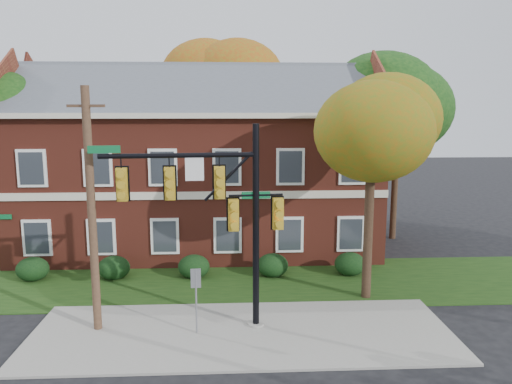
{
  "coord_description": "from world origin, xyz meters",
  "views": [
    {
      "loc": [
        -0.33,
        -14.62,
        7.45
      ],
      "look_at": [
        0.57,
        3.0,
        4.47
      ],
      "focal_mm": 35.0,
      "sensor_mm": 36.0,
      "label": 1
    }
  ],
  "objects_px": {
    "tree_near_right": "(379,129)",
    "tree_far_rear": "(225,87)",
    "hedge_far_left": "(33,269)",
    "tree_left_rear": "(0,124)",
    "traffic_signal": "(218,205)",
    "utility_pole": "(92,211)",
    "apartment_building": "(199,155)",
    "hedge_left": "(114,268)",
    "hedge_far_right": "(350,264)",
    "tree_right_rear": "(406,96)",
    "sign_post": "(196,290)",
    "hedge_center": "(194,266)",
    "hedge_right": "(273,265)"
  },
  "relations": [
    {
      "from": "hedge_far_right",
      "to": "sign_post",
      "type": "relative_size",
      "value": 0.61
    },
    {
      "from": "tree_right_rear",
      "to": "traffic_signal",
      "type": "relative_size",
      "value": 1.53
    },
    {
      "from": "hedge_center",
      "to": "tree_left_rear",
      "type": "distance_m",
      "value": 12.23
    },
    {
      "from": "hedge_far_left",
      "to": "apartment_building",
      "type": "bearing_deg",
      "value": 36.89
    },
    {
      "from": "apartment_building",
      "to": "hedge_right",
      "type": "height_order",
      "value": "apartment_building"
    },
    {
      "from": "apartment_building",
      "to": "hedge_far_right",
      "type": "xyz_separation_m",
      "value": [
        7.0,
        -5.25,
        -4.46
      ]
    },
    {
      "from": "apartment_building",
      "to": "utility_pole",
      "type": "bearing_deg",
      "value": -105.4
    },
    {
      "from": "hedge_right",
      "to": "tree_far_rear",
      "type": "distance_m",
      "value": 15.66
    },
    {
      "from": "sign_post",
      "to": "traffic_signal",
      "type": "bearing_deg",
      "value": 21.75
    },
    {
      "from": "hedge_center",
      "to": "tree_right_rear",
      "type": "distance_m",
      "value": 14.94
    },
    {
      "from": "hedge_left",
      "to": "hedge_far_right",
      "type": "distance_m",
      "value": 10.5
    },
    {
      "from": "tree_far_rear",
      "to": "sign_post",
      "type": "relative_size",
      "value": 5.02
    },
    {
      "from": "hedge_left",
      "to": "sign_post",
      "type": "relative_size",
      "value": 0.61
    },
    {
      "from": "hedge_far_left",
      "to": "utility_pole",
      "type": "height_order",
      "value": "utility_pole"
    },
    {
      "from": "hedge_far_left",
      "to": "tree_left_rear",
      "type": "xyz_separation_m",
      "value": [
        -2.73,
        4.14,
        6.16
      ]
    },
    {
      "from": "tree_far_rear",
      "to": "apartment_building",
      "type": "bearing_deg",
      "value": -99.71
    },
    {
      "from": "tree_far_rear",
      "to": "utility_pole",
      "type": "relative_size",
      "value": 1.41
    },
    {
      "from": "tree_near_right",
      "to": "tree_far_rear",
      "type": "xyz_separation_m",
      "value": [
        -5.88,
        15.93,
        2.17
      ]
    },
    {
      "from": "tree_right_rear",
      "to": "sign_post",
      "type": "relative_size",
      "value": 4.63
    },
    {
      "from": "tree_far_rear",
      "to": "traffic_signal",
      "type": "distance_m",
      "value": 18.96
    },
    {
      "from": "traffic_signal",
      "to": "utility_pole",
      "type": "height_order",
      "value": "utility_pole"
    },
    {
      "from": "apartment_building",
      "to": "tree_far_rear",
      "type": "distance_m",
      "value": 8.84
    },
    {
      "from": "hedge_center",
      "to": "hedge_right",
      "type": "bearing_deg",
      "value": 0.0
    },
    {
      "from": "hedge_right",
      "to": "tree_far_rear",
      "type": "relative_size",
      "value": 0.12
    },
    {
      "from": "tree_far_rear",
      "to": "tree_near_right",
      "type": "bearing_deg",
      "value": -69.73
    },
    {
      "from": "tree_right_rear",
      "to": "sign_post",
      "type": "xyz_separation_m",
      "value": [
        -10.81,
        -11.81,
        -6.56
      ]
    },
    {
      "from": "tree_left_rear",
      "to": "traffic_signal",
      "type": "xyz_separation_m",
      "value": [
        10.98,
        -9.45,
        -2.36
      ]
    },
    {
      "from": "hedge_right",
      "to": "tree_near_right",
      "type": "xyz_separation_m",
      "value": [
        3.72,
        -2.83,
        6.14
      ]
    },
    {
      "from": "hedge_center",
      "to": "sign_post",
      "type": "bearing_deg",
      "value": -84.99
    },
    {
      "from": "utility_pole",
      "to": "tree_left_rear",
      "type": "bearing_deg",
      "value": 138.34
    },
    {
      "from": "hedge_left",
      "to": "tree_right_rear",
      "type": "distance_m",
      "value": 17.74
    },
    {
      "from": "tree_far_rear",
      "to": "sign_post",
      "type": "xyz_separation_m",
      "value": [
        -0.84,
        -18.79,
        -7.28
      ]
    },
    {
      "from": "apartment_building",
      "to": "tree_left_rear",
      "type": "relative_size",
      "value": 2.12
    },
    {
      "from": "hedge_left",
      "to": "tree_left_rear",
      "type": "xyz_separation_m",
      "value": [
        -6.23,
        4.14,
        6.16
      ]
    },
    {
      "from": "hedge_far_left",
      "to": "traffic_signal",
      "type": "distance_m",
      "value": 10.52
    },
    {
      "from": "sign_post",
      "to": "hedge_far_left",
      "type": "bearing_deg",
      "value": 137.1
    },
    {
      "from": "hedge_center",
      "to": "sign_post",
      "type": "xyz_separation_m",
      "value": [
        0.5,
        -5.7,
        1.03
      ]
    },
    {
      "from": "hedge_center",
      "to": "utility_pole",
      "type": "relative_size",
      "value": 0.17
    },
    {
      "from": "hedge_center",
      "to": "hedge_right",
      "type": "distance_m",
      "value": 3.5
    },
    {
      "from": "utility_pole",
      "to": "hedge_right",
      "type": "bearing_deg",
      "value": 51.04
    },
    {
      "from": "hedge_center",
      "to": "tree_near_right",
      "type": "height_order",
      "value": "tree_near_right"
    },
    {
      "from": "apartment_building",
      "to": "hedge_left",
      "type": "distance_m",
      "value": 7.73
    },
    {
      "from": "apartment_building",
      "to": "hedge_far_left",
      "type": "xyz_separation_m",
      "value": [
        -7.0,
        -5.25,
        -4.46
      ]
    },
    {
      "from": "hedge_far_right",
      "to": "tree_left_rear",
      "type": "distance_m",
      "value": 18.3
    },
    {
      "from": "hedge_far_left",
      "to": "tree_far_rear",
      "type": "height_order",
      "value": "tree_far_rear"
    },
    {
      "from": "utility_pole",
      "to": "sign_post",
      "type": "relative_size",
      "value": 3.55
    },
    {
      "from": "tree_left_rear",
      "to": "traffic_signal",
      "type": "height_order",
      "value": "tree_left_rear"
    },
    {
      "from": "hedge_far_right",
      "to": "traffic_signal",
      "type": "relative_size",
      "value": 0.2
    },
    {
      "from": "apartment_building",
      "to": "tree_far_rear",
      "type": "bearing_deg",
      "value": 80.29
    },
    {
      "from": "hedge_center",
      "to": "tree_far_rear",
      "type": "height_order",
      "value": "tree_far_rear"
    }
  ]
}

